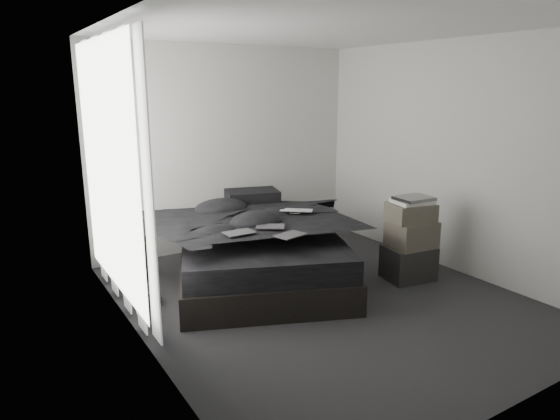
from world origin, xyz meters
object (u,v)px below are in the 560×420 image
laptop (296,205)px  box_lower (408,263)px  side_stand (128,249)px  bed (260,266)px

laptop → box_lower: 1.40m
laptop → side_stand: size_ratio=0.52×
laptop → box_lower: laptop is taller
bed → box_lower: (1.41, -0.86, 0.04)m
laptop → box_lower: (1.00, -0.75, -0.63)m
bed → laptop: 0.78m
box_lower → bed: bearing=148.7°
bed → side_stand: (-1.22, 0.76, 0.19)m
bed → box_lower: size_ratio=4.40×
bed → box_lower: bearing=-9.3°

